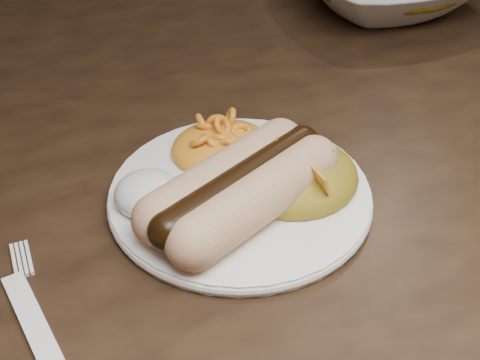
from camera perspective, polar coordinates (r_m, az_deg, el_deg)
name	(u,v)px	position (r m, az deg, el deg)	size (l,w,h in m)	color
table	(272,219)	(0.66, 2.76, -3.31)	(1.60, 0.90, 0.75)	#372515
plate	(240,195)	(0.53, 0.00, -1.31)	(0.21, 0.21, 0.01)	white
hotdog	(240,187)	(0.50, 0.04, -0.60)	(0.14, 0.12, 0.04)	tan
mac_and_cheese	(222,135)	(0.56, -1.58, 3.86)	(0.09, 0.08, 0.03)	gold
sour_cream	(147,186)	(0.51, -7.95, -0.52)	(0.05, 0.05, 0.03)	white
taco_salad	(295,165)	(0.52, 4.73, 1.26)	(0.10, 0.10, 0.05)	#A85B03
fork	(35,325)	(0.46, -17.13, -11.76)	(0.02, 0.15, 0.00)	white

